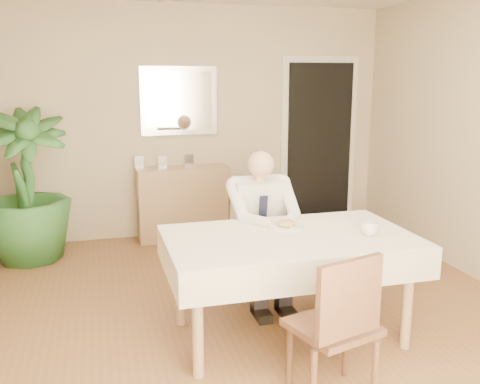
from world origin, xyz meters
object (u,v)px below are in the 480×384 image
object	(u,v)px
chair_far	(254,238)
seated_man	(264,221)
dining_table	(289,247)
potted_palm	(25,186)
coffee_mug	(369,228)
sideboard	(183,203)
chair_near	(339,322)

from	to	relation	value
chair_far	seated_man	size ratio (longest dim) A/B	0.68
dining_table	potted_palm	size ratio (longest dim) A/B	1.13
chair_far	coffee_mug	size ratio (longest dim) A/B	7.18
sideboard	potted_palm	world-z (taller)	potted_palm
chair_near	coffee_mug	bearing A→B (deg)	35.25
potted_palm	sideboard	bearing A→B (deg)	11.80
chair_far	seated_man	distance (m)	0.36
seated_man	sideboard	world-z (taller)	seated_man
dining_table	coffee_mug	xyz separation A→B (m)	(0.53, -0.13, 0.13)
sideboard	potted_palm	xyz separation A→B (m)	(-1.62, -0.34, 0.35)
chair_far	coffee_mug	bearing A→B (deg)	-68.84
dining_table	coffee_mug	world-z (taller)	coffee_mug
dining_table	seated_man	distance (m)	0.59
coffee_mug	potted_palm	distance (m)	3.42
seated_man	chair_near	bearing A→B (deg)	-90.67
chair_near	coffee_mug	world-z (taller)	chair_near
chair_near	seated_man	bearing A→B (deg)	72.11
chair_near	potted_palm	bearing A→B (deg)	105.47
seated_man	sideboard	distance (m)	1.99
seated_man	coffee_mug	distance (m)	0.91
coffee_mug	potted_palm	size ratio (longest dim) A/B	0.08
chair_far	sideboard	size ratio (longest dim) A/B	0.82
potted_palm	seated_man	bearing A→B (deg)	-39.12
chair_near	seated_man	distance (m)	1.46
coffee_mug	chair_near	bearing A→B (deg)	-127.53
sideboard	potted_palm	distance (m)	1.69
seated_man	coffee_mug	size ratio (longest dim) A/B	10.58
dining_table	seated_man	xyz separation A→B (m)	(-0.00, 0.59, 0.02)
chair_far	coffee_mug	xyz separation A→B (m)	(0.53, -1.01, 0.33)
potted_palm	chair_far	bearing A→B (deg)	-33.83
dining_table	sideboard	xyz separation A→B (m)	(-0.35, 2.54, -0.26)
seated_man	chair_far	bearing A→B (deg)	90.00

